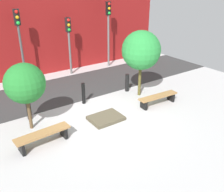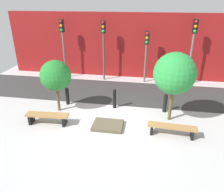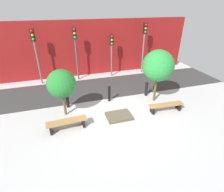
% 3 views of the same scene
% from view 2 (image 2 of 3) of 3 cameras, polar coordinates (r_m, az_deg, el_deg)
% --- Properties ---
extents(ground_plane, '(18.00, 18.00, 0.00)m').
position_cam_2_polar(ground_plane, '(9.57, -0.95, -7.65)').
color(ground_plane, '#B4B4B4').
extents(road_strip, '(18.00, 3.42, 0.01)m').
position_cam_2_polar(road_strip, '(12.77, 2.05, 1.01)').
color(road_strip, '#343434').
rests_on(road_strip, ground).
extents(building_facade, '(16.20, 0.50, 4.21)m').
position_cam_2_polar(building_facade, '(15.03, 3.79, 13.00)').
color(building_facade, maroon).
rests_on(building_facade, ground).
extents(bench_left, '(1.88, 0.56, 0.47)m').
position_cam_2_polar(bench_left, '(9.92, -16.50, -5.26)').
color(bench_left, black).
rests_on(bench_left, ground).
extents(bench_right, '(1.95, 0.51, 0.44)m').
position_cam_2_polar(bench_right, '(9.09, 15.38, -8.17)').
color(bench_right, black).
rests_on(bench_right, ground).
extents(planter_bed, '(1.28, 0.98, 0.13)m').
position_cam_2_polar(planter_bed, '(9.45, -1.08, -7.66)').
color(planter_bed, brown).
rests_on(planter_bed, ground).
extents(tree_behind_left_bench, '(1.43, 1.43, 2.51)m').
position_cam_2_polar(tree_behind_left_bench, '(10.38, -14.51, 5.15)').
color(tree_behind_left_bench, brown).
rests_on(tree_behind_left_bench, ground).
extents(tree_behind_right_bench, '(1.77, 1.77, 3.08)m').
position_cam_2_polar(tree_behind_right_bench, '(9.45, 16.05, 5.63)').
color(tree_behind_right_bench, '#4F4821').
rests_on(tree_behind_right_bench, ground).
extents(bollard_far_left, '(0.18, 0.18, 0.88)m').
position_cam_2_polar(bollard_far_left, '(11.43, -11.58, -0.07)').
color(bollard_far_left, black).
rests_on(bollard_far_left, ground).
extents(bollard_left, '(0.16, 0.16, 0.97)m').
position_cam_2_polar(bollard_left, '(10.80, 0.67, -0.76)').
color(bollard_left, black).
rests_on(bollard_left, ground).
extents(bollard_center, '(0.19, 0.19, 0.88)m').
position_cam_2_polar(bollard_center, '(10.75, 13.70, -1.88)').
color(bollard_center, black).
rests_on(bollard_center, ground).
extents(traffic_light_west, '(0.28, 0.27, 3.82)m').
position_cam_2_polar(traffic_light_west, '(14.90, -12.74, 14.44)').
color(traffic_light_west, slate).
rests_on(traffic_light_west, ground).
extents(traffic_light_mid_west, '(0.28, 0.27, 3.82)m').
position_cam_2_polar(traffic_light_mid_west, '(14.12, -2.24, 14.45)').
color(traffic_light_mid_west, '#494949').
rests_on(traffic_light_mid_west, ground).
extents(traffic_light_mid_east, '(0.28, 0.27, 3.23)m').
position_cam_2_polar(traffic_light_mid_east, '(13.90, 8.96, 12.41)').
color(traffic_light_mid_east, '#5E5E5E').
rests_on(traffic_light_mid_east, ground).
extents(traffic_light_east, '(0.28, 0.27, 3.94)m').
position_cam_2_polar(traffic_light_east, '(14.04, 20.41, 13.27)').
color(traffic_light_east, slate).
rests_on(traffic_light_east, ground).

